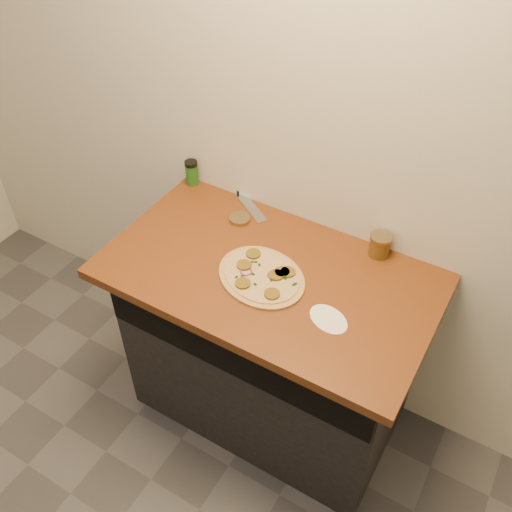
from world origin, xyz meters
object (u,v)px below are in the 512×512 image
Objects in this scene: salsa_jar at (380,245)px; spice_shaker at (192,173)px; pizza at (262,276)px; chefs_knife at (242,195)px.

salsa_jar is 0.85m from spice_shaker.
pizza is 0.45m from salsa_jar.
chefs_knife is 2.73× the size of spice_shaker.
salsa_jar is at bearing -4.16° from chefs_knife.
chefs_knife is 3.39× the size of salsa_jar.
pizza is 3.94× the size of spice_shaker.
spice_shaker is (-0.54, 0.34, 0.05)m from pizza.
spice_shaker is at bearing -172.78° from chefs_knife.
spice_shaker reaches higher than salsa_jar.
spice_shaker reaches higher than pizza.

